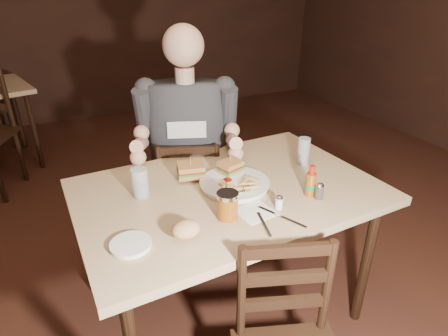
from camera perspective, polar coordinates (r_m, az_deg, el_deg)
name	(u,v)px	position (r m, az deg, el deg)	size (l,w,h in m)	color
room_shell	(223,37)	(1.70, -0.11, 19.33)	(7.00, 7.00, 7.00)	black
main_table	(229,201)	(1.74, 0.70, -5.10)	(1.38, 0.95, 0.77)	tan
chair_far	(190,197)	(2.34, -5.14, -4.37)	(0.38, 0.42, 0.83)	black
diner	(187,121)	(2.07, -5.71, 7.14)	(0.58, 0.45, 1.00)	#313237
dinner_plate	(235,184)	(1.72, 1.62, -2.50)	(0.31, 0.31, 0.02)	white
sandwich_left	(191,166)	(1.76, -5.10, 0.33)	(0.12, 0.10, 0.10)	tan
sandwich_right	(230,164)	(1.78, 0.96, 0.59)	(0.10, 0.08, 0.09)	tan
fries_pile	(243,186)	(1.66, 2.89, -2.72)	(0.23, 0.16, 0.04)	#ECBC65
ketchup_dollop	(227,180)	(1.73, 0.53, -1.84)	(0.05, 0.05, 0.01)	maroon
glass_left	(140,183)	(1.66, -12.64, -2.18)	(0.07, 0.07, 0.13)	silver
glass_right	(304,151)	(1.95, 12.02, 2.54)	(0.06, 0.06, 0.14)	silver
hot_sauce	(311,181)	(1.66, 13.10, -1.89)	(0.04, 0.04, 0.14)	brown
salt_shaker	(279,203)	(1.56, 8.38, -5.23)	(0.03, 0.03, 0.06)	white
pepper_shaker	(319,191)	(1.67, 14.30, -3.48)	(0.04, 0.04, 0.07)	#38332D
syrup_dispenser	(227,205)	(1.48, 0.54, -5.70)	(0.09, 0.09, 0.11)	brown
napkin	(255,212)	(1.54, 4.82, -6.71)	(0.14, 0.13, 0.00)	white
knife	(282,217)	(1.52, 8.82, -7.40)	(0.01, 0.22, 0.01)	silver
fork	(264,224)	(1.47, 6.12, -8.52)	(0.01, 0.16, 0.01)	silver
side_plate	(131,245)	(1.40, -14.01, -11.37)	(0.14, 0.14, 0.01)	white
bread_roll	(186,229)	(1.38, -5.84, -9.24)	(0.11, 0.09, 0.06)	tan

